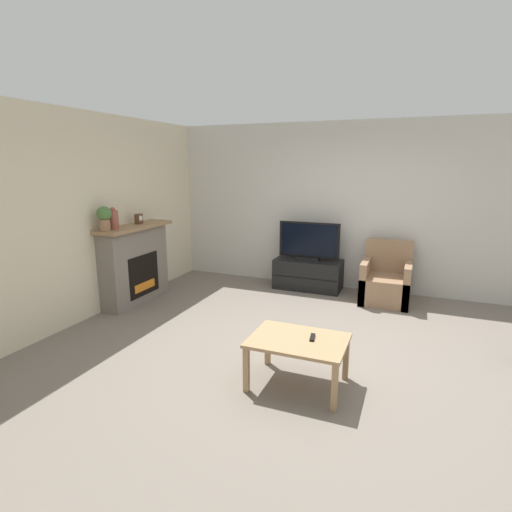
{
  "coord_description": "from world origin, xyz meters",
  "views": [
    {
      "loc": [
        0.89,
        -4.12,
        2.02
      ],
      "look_at": [
        -1.03,
        0.61,
        0.85
      ],
      "focal_mm": 28.0,
      "sensor_mm": 36.0,
      "label": 1
    }
  ],
  "objects_px": {
    "mantel_vase_left": "(113,219)",
    "mantel_clock": "(139,219)",
    "coffee_table": "(298,345)",
    "tv_stand": "(308,274)",
    "armchair": "(386,282)",
    "tv": "(309,242)",
    "potted_plant": "(104,217)",
    "remote": "(312,337)",
    "fireplace": "(135,263)"
  },
  "relations": [
    {
      "from": "mantel_vase_left",
      "to": "potted_plant",
      "type": "relative_size",
      "value": 0.92
    },
    {
      "from": "armchair",
      "to": "coffee_table",
      "type": "bearing_deg",
      "value": -101.43
    },
    {
      "from": "tv",
      "to": "mantel_clock",
      "type": "bearing_deg",
      "value": -147.04
    },
    {
      "from": "mantel_vase_left",
      "to": "mantel_clock",
      "type": "bearing_deg",
      "value": 89.92
    },
    {
      "from": "mantel_vase_left",
      "to": "coffee_table",
      "type": "xyz_separation_m",
      "value": [
        2.91,
        -0.98,
        -0.9
      ]
    },
    {
      "from": "tv",
      "to": "armchair",
      "type": "distance_m",
      "value": 1.35
    },
    {
      "from": "fireplace",
      "to": "mantel_clock",
      "type": "bearing_deg",
      "value": 82.47
    },
    {
      "from": "mantel_vase_left",
      "to": "tv",
      "type": "bearing_deg",
      "value": 41.58
    },
    {
      "from": "mantel_clock",
      "to": "coffee_table",
      "type": "xyz_separation_m",
      "value": [
        2.91,
        -1.51,
        -0.84
      ]
    },
    {
      "from": "mantel_vase_left",
      "to": "mantel_clock",
      "type": "distance_m",
      "value": 0.54
    },
    {
      "from": "remote",
      "to": "potted_plant",
      "type": "bearing_deg",
      "value": 157.04
    },
    {
      "from": "fireplace",
      "to": "tv_stand",
      "type": "height_order",
      "value": "fireplace"
    },
    {
      "from": "tv",
      "to": "armchair",
      "type": "xyz_separation_m",
      "value": [
        1.25,
        -0.16,
        -0.49
      ]
    },
    {
      "from": "fireplace",
      "to": "mantel_vase_left",
      "type": "height_order",
      "value": "mantel_vase_left"
    },
    {
      "from": "mantel_vase_left",
      "to": "armchair",
      "type": "xyz_separation_m",
      "value": [
        3.47,
        1.81,
        -1.01
      ]
    },
    {
      "from": "armchair",
      "to": "coffee_table",
      "type": "xyz_separation_m",
      "value": [
        -0.56,
        -2.79,
        0.11
      ]
    },
    {
      "from": "potted_plant",
      "to": "remote",
      "type": "distance_m",
      "value": 3.24
    },
    {
      "from": "mantel_clock",
      "to": "remote",
      "type": "xyz_separation_m",
      "value": [
        3.02,
        -1.45,
        -0.76
      ]
    },
    {
      "from": "tv",
      "to": "coffee_table",
      "type": "xyz_separation_m",
      "value": [
        0.68,
        -2.96,
        -0.38
      ]
    },
    {
      "from": "tv",
      "to": "armchair",
      "type": "height_order",
      "value": "tv"
    },
    {
      "from": "tv_stand",
      "to": "tv",
      "type": "bearing_deg",
      "value": -90.0
    },
    {
      "from": "fireplace",
      "to": "mantel_clock",
      "type": "relative_size",
      "value": 8.86
    },
    {
      "from": "fireplace",
      "to": "tv_stand",
      "type": "distance_m",
      "value": 2.76
    },
    {
      "from": "tv_stand",
      "to": "armchair",
      "type": "distance_m",
      "value": 1.26
    },
    {
      "from": "tv",
      "to": "coffee_table",
      "type": "relative_size",
      "value": 1.14
    },
    {
      "from": "armchair",
      "to": "remote",
      "type": "xyz_separation_m",
      "value": [
        -0.45,
        -2.73,
        0.18
      ]
    },
    {
      "from": "tv_stand",
      "to": "tv",
      "type": "xyz_separation_m",
      "value": [
        0.0,
        -0.0,
        0.54
      ]
    },
    {
      "from": "fireplace",
      "to": "coffee_table",
      "type": "xyz_separation_m",
      "value": [
        2.92,
        -1.38,
        -0.19
      ]
    },
    {
      "from": "tv_stand",
      "to": "armchair",
      "type": "height_order",
      "value": "armchair"
    },
    {
      "from": "fireplace",
      "to": "armchair",
      "type": "xyz_separation_m",
      "value": [
        3.49,
        1.41,
        -0.3
      ]
    },
    {
      "from": "fireplace",
      "to": "potted_plant",
      "type": "relative_size",
      "value": 4.06
    },
    {
      "from": "armchair",
      "to": "coffee_table",
      "type": "height_order",
      "value": "armchair"
    },
    {
      "from": "potted_plant",
      "to": "tv_stand",
      "type": "height_order",
      "value": "potted_plant"
    },
    {
      "from": "mantel_vase_left",
      "to": "remote",
      "type": "xyz_separation_m",
      "value": [
        3.02,
        -0.92,
        -0.83
      ]
    },
    {
      "from": "remote",
      "to": "mantel_vase_left",
      "type": "bearing_deg",
      "value": 154.12
    },
    {
      "from": "potted_plant",
      "to": "tv",
      "type": "distance_m",
      "value": 3.14
    },
    {
      "from": "potted_plant",
      "to": "remote",
      "type": "bearing_deg",
      "value": -14.03
    },
    {
      "from": "coffee_table",
      "to": "mantel_clock",
      "type": "bearing_deg",
      "value": 152.48
    },
    {
      "from": "potted_plant",
      "to": "armchair",
      "type": "relative_size",
      "value": 0.36
    },
    {
      "from": "mantel_vase_left",
      "to": "mantel_clock",
      "type": "relative_size",
      "value": 2.0
    },
    {
      "from": "fireplace",
      "to": "remote",
      "type": "bearing_deg",
      "value": -23.47
    },
    {
      "from": "tv_stand",
      "to": "remote",
      "type": "xyz_separation_m",
      "value": [
        0.8,
        -2.9,
        0.23
      ]
    },
    {
      "from": "fireplace",
      "to": "mantel_vase_left",
      "type": "bearing_deg",
      "value": -87.59
    },
    {
      "from": "tv",
      "to": "armchair",
      "type": "bearing_deg",
      "value": -7.48
    },
    {
      "from": "tv",
      "to": "remote",
      "type": "height_order",
      "value": "tv"
    },
    {
      "from": "tv",
      "to": "coffee_table",
      "type": "bearing_deg",
      "value": -77.01
    },
    {
      "from": "coffee_table",
      "to": "potted_plant",
      "type": "bearing_deg",
      "value": 164.31
    },
    {
      "from": "mantel_vase_left",
      "to": "tv_stand",
      "type": "bearing_deg",
      "value": 41.61
    },
    {
      "from": "tv_stand",
      "to": "tv",
      "type": "distance_m",
      "value": 0.54
    },
    {
      "from": "potted_plant",
      "to": "armchair",
      "type": "xyz_separation_m",
      "value": [
        3.47,
        1.98,
        -1.06
      ]
    }
  ]
}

